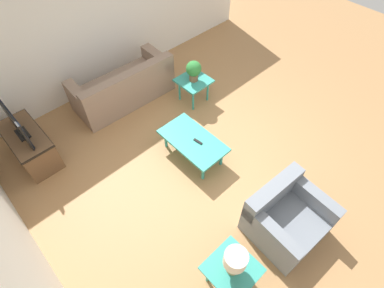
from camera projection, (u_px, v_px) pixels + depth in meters
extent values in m
plane|color=#A87A4C|center=(216.00, 155.00, 5.24)|extent=(14.00, 14.00, 0.00)
cube|color=white|center=(4.00, 244.00, 2.88)|extent=(7.20, 0.12, 2.70)
cube|color=white|center=(103.00, 16.00, 5.61)|extent=(0.12, 7.20, 2.70)
cube|color=gray|center=(124.00, 90.00, 6.00)|extent=(0.91, 1.98, 0.44)
cube|color=gray|center=(129.00, 82.00, 5.52)|extent=(0.27, 1.96, 0.39)
cube|color=gray|center=(157.00, 59.00, 6.09)|extent=(0.85, 0.23, 0.25)
cube|color=gray|center=(79.00, 97.00, 5.37)|extent=(0.85, 0.23, 0.25)
cube|color=slate|center=(287.00, 223.00, 4.23)|extent=(0.96, 1.05, 0.40)
cube|color=slate|center=(273.00, 192.00, 4.09)|extent=(0.26, 1.00, 0.38)
cube|color=slate|center=(272.00, 232.00, 3.81)|extent=(0.91, 0.22, 0.25)
cube|color=slate|center=(312.00, 195.00, 4.14)|extent=(0.91, 0.22, 0.25)
cube|color=teal|center=(193.00, 140.00, 4.95)|extent=(1.14, 0.63, 0.04)
cylinder|color=teal|center=(221.00, 157.00, 4.98)|extent=(0.05, 0.05, 0.37)
cylinder|color=teal|center=(184.00, 127.00, 5.41)|extent=(0.05, 0.05, 0.37)
cylinder|color=teal|center=(203.00, 172.00, 4.80)|extent=(0.05, 0.05, 0.37)
cylinder|color=teal|center=(166.00, 139.00, 5.23)|extent=(0.05, 0.05, 0.37)
cube|color=teal|center=(194.00, 81.00, 5.77)|extent=(0.58, 0.58, 0.04)
cylinder|color=teal|center=(208.00, 91.00, 5.96)|extent=(0.04, 0.04, 0.47)
cylinder|color=teal|center=(194.00, 82.00, 6.14)|extent=(0.04, 0.04, 0.47)
cylinder|color=teal|center=(193.00, 100.00, 5.79)|extent=(0.04, 0.04, 0.47)
cylinder|color=teal|center=(180.00, 90.00, 5.97)|extent=(0.04, 0.04, 0.47)
cube|color=teal|center=(232.00, 269.00, 3.56)|extent=(0.58, 0.58, 0.04)
cylinder|color=teal|center=(253.00, 276.00, 3.75)|extent=(0.04, 0.04, 0.47)
cylinder|color=teal|center=(229.00, 253.00, 3.93)|extent=(0.04, 0.04, 0.47)
cylinder|color=teal|center=(208.00, 274.00, 3.76)|extent=(0.04, 0.04, 0.47)
cube|color=brown|center=(31.00, 146.00, 4.99)|extent=(1.08, 0.52, 0.59)
cube|color=black|center=(23.00, 135.00, 4.78)|extent=(1.10, 0.54, 0.04)
cube|color=black|center=(23.00, 134.00, 4.76)|extent=(0.30, 0.16, 0.02)
cube|color=black|center=(14.00, 123.00, 4.55)|extent=(0.90, 0.02, 0.54)
cube|color=black|center=(15.00, 122.00, 4.55)|extent=(0.87, 0.04, 0.51)
cylinder|color=brown|center=(194.00, 77.00, 5.70)|extent=(0.17, 0.17, 0.14)
sphere|color=#2D7F38|center=(194.00, 69.00, 5.55)|extent=(0.29, 0.29, 0.29)
cylinder|color=#997F4C|center=(233.00, 265.00, 3.45)|extent=(0.16, 0.16, 0.23)
cylinder|color=beige|center=(236.00, 259.00, 3.28)|extent=(0.27, 0.27, 0.20)
cube|color=black|center=(198.00, 142.00, 4.89)|extent=(0.16, 0.06, 0.02)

